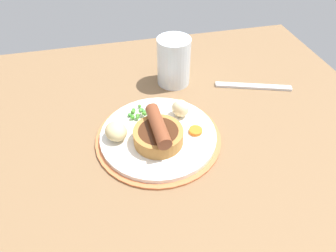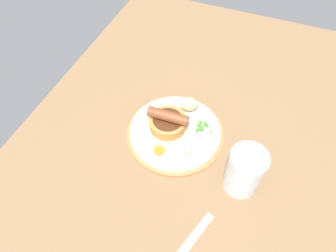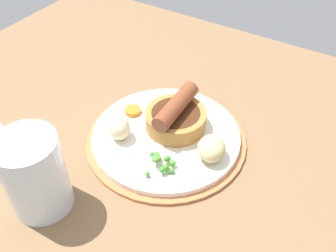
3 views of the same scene
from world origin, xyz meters
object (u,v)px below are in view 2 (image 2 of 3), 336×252
at_px(sausage_pudding, 168,121).
at_px(fork, 185,249).
at_px(pea_pile, 202,126).
at_px(drinking_glass, 244,171).
at_px(potato_chunk_0, 189,104).
at_px(carrot_slice_1, 159,150).
at_px(potato_chunk_1, 184,149).
at_px(dinner_plate, 175,132).

height_order(sausage_pudding, fork, sausage_pudding).
bearing_deg(fork, sausage_pudding, 46.35).
height_order(pea_pile, drinking_glass, drinking_glass).
relative_size(potato_chunk_0, carrot_slice_1, 1.78).
distance_m(potato_chunk_1, carrot_slice_1, 0.06).
relative_size(sausage_pudding, carrot_slice_1, 3.89).
relative_size(sausage_pudding, pea_pile, 2.18).
xyz_separation_m(dinner_plate, potato_chunk_0, (0.08, -0.01, 0.03)).
relative_size(sausage_pudding, potato_chunk_0, 2.19).
xyz_separation_m(pea_pile, fork, (-0.29, -0.06, -0.02)).
bearing_deg(drinking_glass, potato_chunk_1, 81.67).
height_order(dinner_plate, drinking_glass, drinking_glass).
bearing_deg(drinking_glass, pea_pile, 49.70).
relative_size(dinner_plate, potato_chunk_1, 6.70).
bearing_deg(carrot_slice_1, drinking_glass, -91.24).
bearing_deg(sausage_pudding, potato_chunk_1, -45.07).
xyz_separation_m(pea_pile, potato_chunk_0, (0.05, 0.05, 0.01)).
bearing_deg(potato_chunk_1, pea_pile, -11.43).
height_order(pea_pile, potato_chunk_0, potato_chunk_0).
relative_size(pea_pile, potato_chunk_0, 1.00).
bearing_deg(drinking_glass, carrot_slice_1, 88.76).
bearing_deg(sausage_pudding, potato_chunk_0, 67.05).
relative_size(pea_pile, carrot_slice_1, 1.78).
xyz_separation_m(pea_pile, drinking_glass, (-0.11, -0.12, 0.03)).
distance_m(pea_pile, drinking_glass, 0.17).
relative_size(potato_chunk_1, carrot_slice_1, 1.41).
bearing_deg(dinner_plate, sausage_pudding, 79.29).
height_order(dinner_plate, carrot_slice_1, carrot_slice_1).
bearing_deg(pea_pile, carrot_slice_1, 143.97).
height_order(potato_chunk_0, drinking_glass, drinking_glass).
bearing_deg(carrot_slice_1, fork, -144.92).
xyz_separation_m(potato_chunk_0, potato_chunk_1, (-0.14, -0.04, 0.00)).
distance_m(potato_chunk_0, fork, 0.36).
relative_size(potato_chunk_0, potato_chunk_1, 1.26).
distance_m(sausage_pudding, pea_pile, 0.09).
distance_m(potato_chunk_0, carrot_slice_1, 0.15).
bearing_deg(sausage_pudding, dinner_plate, -12.98).
bearing_deg(potato_chunk_1, fork, -159.88).
bearing_deg(drinking_glass, fork, 159.66).
xyz_separation_m(sausage_pudding, drinking_glass, (-0.08, -0.21, 0.02)).
height_order(potato_chunk_0, potato_chunk_1, potato_chunk_1).
xyz_separation_m(sausage_pudding, potato_chunk_1, (-0.06, -0.06, -0.00)).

